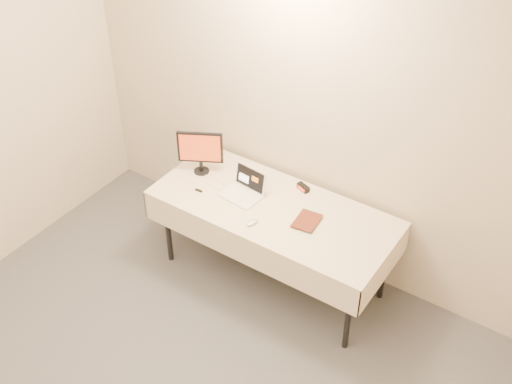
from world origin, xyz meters
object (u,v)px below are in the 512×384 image
Objects in this scene: book at (297,207)px; monitor at (200,149)px; laptop at (245,189)px; table at (273,213)px.

monitor is at bearing 169.20° from book.
monitor is 0.94m from book.
laptop is at bearing -34.40° from monitor.
monitor reaches higher than book.
monitor is 1.65× the size of book.
book is (0.93, -0.08, -0.10)m from monitor.
laptop is 0.49m from book.
table is 0.27m from book.
monitor is (-0.45, 0.04, 0.16)m from laptop.
table is 0.77m from monitor.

